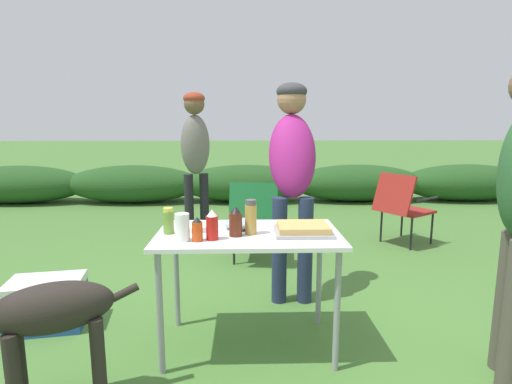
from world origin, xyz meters
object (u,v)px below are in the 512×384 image
object	(u,v)px
plate_stack	(197,227)
camp_chair_green_behind_table	(255,217)
mixing_bowl	(239,224)
food_tray	(303,229)
camp_chair_near_hedge	(402,205)
standing_person_with_beanie	(195,149)
folding_table	(248,245)
bbq_sauce_bottle	(236,222)
ketchup_bottle	(212,225)
relish_jar	(168,221)
cooler_box	(47,303)
paper_cup_stack	(182,227)
standing_person_in_red_jacket	(292,164)
hot_sauce_bottle	(197,229)
spice_jar	(251,217)
dog	(42,317)

from	to	relation	value
plate_stack	camp_chair_green_behind_table	size ratio (longest dim) A/B	0.25
plate_stack	mixing_bowl	distance (m)	0.26
food_tray	camp_chair_near_hedge	xyz separation A→B (m)	(1.45, 2.11, -0.30)
camp_chair_green_behind_table	standing_person_with_beanie	bearing A→B (deg)	141.91
folding_table	standing_person_with_beanie	xyz separation A→B (m)	(-0.57, 2.18, 0.44)
bbq_sauce_bottle	ketchup_bottle	bearing A→B (deg)	-152.00
camp_chair_near_hedge	plate_stack	bearing A→B (deg)	-79.62
plate_stack	relish_jar	xyz separation A→B (m)	(-0.16, -0.09, 0.06)
cooler_box	standing_person_with_beanie	bearing A→B (deg)	-122.18
paper_cup_stack	camp_chair_green_behind_table	size ratio (longest dim) A/B	0.19
plate_stack	ketchup_bottle	bearing A→B (deg)	-63.30
bbq_sauce_bottle	plate_stack	bearing A→B (deg)	147.95
food_tray	standing_person_in_red_jacket	size ratio (longest dim) A/B	0.20
hot_sauce_bottle	standing_person_with_beanie	distance (m)	2.39
ketchup_bottle	spice_jar	distance (m)	0.25
dog	cooler_box	size ratio (longest dim) A/B	1.57
folding_table	bbq_sauce_bottle	bearing A→B (deg)	-136.12
paper_cup_stack	standing_person_with_beanie	bearing A→B (deg)	94.98
plate_stack	camp_chair_near_hedge	world-z (taller)	camp_chair_near_hedge
standing_person_in_red_jacket	relish_jar	bearing A→B (deg)	-135.60
ketchup_bottle	relish_jar	bearing A→B (deg)	154.30
cooler_box	dog	bearing A→B (deg)	107.03
hot_sauce_bottle	cooler_box	bearing A→B (deg)	158.01
standing_person_in_red_jacket	mixing_bowl	bearing A→B (deg)	-119.81
standing_person_in_red_jacket	bbq_sauce_bottle	bearing A→B (deg)	-115.63
paper_cup_stack	camp_chair_near_hedge	distance (m)	3.13
dog	cooler_box	world-z (taller)	dog
bbq_sauce_bottle	hot_sauce_bottle	xyz separation A→B (m)	(-0.21, -0.10, -0.02)
plate_stack	mixing_bowl	xyz separation A→B (m)	(0.26, 0.01, 0.01)
folding_table	food_tray	bearing A→B (deg)	-4.76
standing_person_with_beanie	hot_sauce_bottle	bearing A→B (deg)	-103.85
dog	hot_sauce_bottle	bearing A→B (deg)	-82.47
paper_cup_stack	ketchup_bottle	distance (m)	0.17
dog	camp_chair_near_hedge	xyz separation A→B (m)	(2.75, 2.65, -0.03)
mixing_bowl	spice_jar	size ratio (longest dim) A/B	0.92
camp_chair_near_hedge	standing_person_with_beanie	bearing A→B (deg)	-125.69
plate_stack	cooler_box	size ratio (longest dim) A/B	0.40
paper_cup_stack	cooler_box	world-z (taller)	paper_cup_stack
hot_sauce_bottle	standing_person_in_red_jacket	distance (m)	1.15
standing_person_in_red_jacket	camp_chair_green_behind_table	bearing A→B (deg)	110.50
plate_stack	paper_cup_stack	xyz separation A→B (m)	(-0.05, -0.25, 0.06)
spice_jar	standing_person_in_red_jacket	bearing A→B (deg)	66.93
paper_cup_stack	bbq_sauce_bottle	distance (m)	0.31
food_tray	ketchup_bottle	distance (m)	0.55
plate_stack	dog	world-z (taller)	plate_stack
food_tray	standing_person_in_red_jacket	distance (m)	0.84
bbq_sauce_bottle	standing_person_with_beanie	world-z (taller)	standing_person_with_beanie
folding_table	paper_cup_stack	xyz separation A→B (m)	(-0.37, -0.17, 0.16)
standing_person_with_beanie	camp_chair_green_behind_table	size ratio (longest dim) A/B	2.08
camp_chair_green_behind_table	plate_stack	bearing A→B (deg)	-98.76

